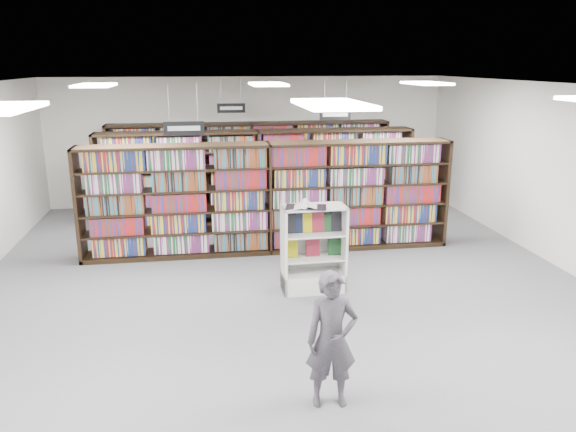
{
  "coord_description": "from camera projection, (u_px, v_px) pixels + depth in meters",
  "views": [
    {
      "loc": [
        -1.26,
        -8.29,
        3.55
      ],
      "look_at": [
        0.13,
        0.5,
        1.1
      ],
      "focal_mm": 35.0,
      "sensor_mm": 36.0,
      "label": 1
    }
  ],
  "objects": [
    {
      "name": "aisle_sign_left",
      "position": [
        184.0,
        127.0,
        9.08
      ],
      "size": [
        0.65,
        0.02,
        0.8
      ],
      "color": "#B2B2B7",
      "rests_on": "ceiling"
    },
    {
      "name": "ceiling",
      "position": [
        285.0,
        87.0,
        8.17
      ],
      "size": [
        10.0,
        12.0,
        0.1
      ],
      "primitive_type": "cube",
      "color": "white",
      "rests_on": "wall_back"
    },
    {
      "name": "troffer_back_left",
      "position": [
        95.0,
        85.0,
        9.64
      ],
      "size": [
        0.6,
        1.2,
        0.04
      ],
      "primitive_type": "cube",
      "color": "white",
      "rests_on": "ceiling"
    },
    {
      "name": "shopper",
      "position": [
        332.0,
        340.0,
        5.86
      ],
      "size": [
        0.57,
        0.4,
        1.49
      ],
      "primitive_type": "imported",
      "rotation": [
        0.0,
        0.0,
        -0.08
      ],
      "color": "#47424C",
      "rests_on": "floor"
    },
    {
      "name": "bookshelf_row_mid",
      "position": [
        258.0,
        177.0,
        12.55
      ],
      "size": [
        7.0,
        0.6,
        2.1
      ],
      "color": "black",
      "rests_on": "floor"
    },
    {
      "name": "troffer_front_center",
      "position": [
        332.0,
        104.0,
        5.33
      ],
      "size": [
        0.6,
        1.2,
        0.04
      ],
      "primitive_type": "cube",
      "color": "white",
      "rests_on": "ceiling"
    },
    {
      "name": "troffer_back_right",
      "position": [
        426.0,
        83.0,
        10.54
      ],
      "size": [
        0.6,
        1.2,
        0.04
      ],
      "primitive_type": "cube",
      "color": "white",
      "rests_on": "ceiling"
    },
    {
      "name": "troffer_back_center",
      "position": [
        268.0,
        84.0,
        10.09
      ],
      "size": [
        0.6,
        1.2,
        0.04
      ],
      "primitive_type": "cube",
      "color": "white",
      "rests_on": "ceiling"
    },
    {
      "name": "bookshelf_row_far",
      "position": [
        251.0,
        164.0,
        14.17
      ],
      "size": [
        7.0,
        0.6,
        2.1
      ],
      "color": "black",
      "rests_on": "floor"
    },
    {
      "name": "aisle_sign_center",
      "position": [
        231.0,
        107.0,
        13.04
      ],
      "size": [
        0.65,
        0.02,
        0.8
      ],
      "color": "#B2B2B7",
      "rests_on": "ceiling"
    },
    {
      "name": "wall_back",
      "position": [
        249.0,
        141.0,
        14.31
      ],
      "size": [
        10.0,
        0.1,
        3.2
      ],
      "primitive_type": "cube",
      "color": "silver",
      "rests_on": "ground"
    },
    {
      "name": "open_book",
      "position": [
        305.0,
        206.0,
        8.58
      ],
      "size": [
        0.68,
        0.49,
        0.13
      ],
      "rotation": [
        0.0,
        0.0,
        -0.23
      ],
      "color": "black",
      "rests_on": "endcap_display"
    },
    {
      "name": "floor",
      "position": [
        285.0,
        290.0,
        9.02
      ],
      "size": [
        12.0,
        12.0,
        0.0
      ],
      "primitive_type": "plane",
      "color": "#5A5A60",
      "rests_on": "ground"
    },
    {
      "name": "aisle_sign_right",
      "position": [
        335.0,
        114.0,
        11.43
      ],
      "size": [
        0.65,
        0.02,
        0.8
      ],
      "color": "#B2B2B7",
      "rests_on": "ceiling"
    },
    {
      "name": "endcap_display",
      "position": [
        313.0,
        261.0,
        8.96
      ],
      "size": [
        1.0,
        0.51,
        1.39
      ],
      "rotation": [
        0.0,
        0.0,
        0.01
      ],
      "color": "silver",
      "rests_on": "floor"
    },
    {
      "name": "bookshelf_row_near",
      "position": [
        269.0,
        198.0,
        10.65
      ],
      "size": [
        7.0,
        0.6,
        2.1
      ],
      "color": "black",
      "rests_on": "floor"
    }
  ]
}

